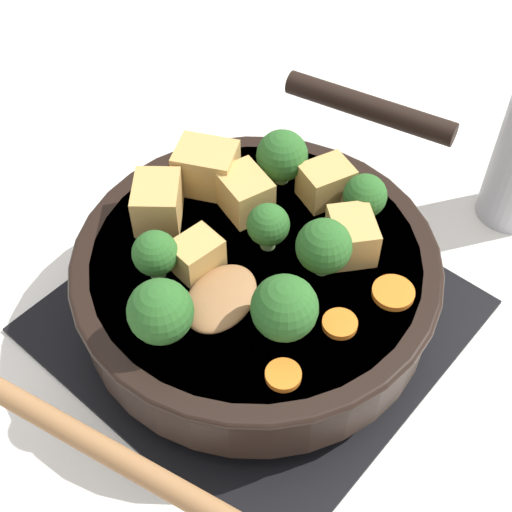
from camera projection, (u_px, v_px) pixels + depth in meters
The scene contains 21 objects.
ground_plane at pixel (256, 317), 0.63m from camera, with size 2.40×2.40×0.00m, color white.
front_burner_grate at pixel (256, 309), 0.62m from camera, with size 0.31×0.31×0.03m.
skillet_pan at pixel (258, 274), 0.58m from camera, with size 0.41×0.30×0.06m.
wooden_spoon at pixel (164, 375), 0.48m from camera, with size 0.20×0.21×0.02m.
tofu_cube_center_large at pixel (325, 182), 0.59m from camera, with size 0.04×0.03×0.03m, color tan.
tofu_cube_near_handle at pixel (352, 236), 0.55m from camera, with size 0.04×0.03×0.03m, color tan.
tofu_cube_east_chunk at pixel (158, 202), 0.58m from camera, with size 0.05×0.04×0.04m, color tan.
tofu_cube_west_chunk at pixel (206, 168), 0.60m from camera, with size 0.05×0.04×0.04m, color tan.
tofu_cube_back_piece at pixel (244, 193), 0.58m from camera, with size 0.04×0.03×0.03m, color tan.
tofu_cube_front_piece at pixel (197, 255), 0.54m from camera, with size 0.04×0.03×0.03m, color tan.
broccoli_floret_near_spoon at pixel (282, 156), 0.60m from camera, with size 0.04×0.04×0.05m.
broccoli_floret_center_top at pixel (324, 247), 0.53m from camera, with size 0.04×0.04×0.05m.
broccoli_floret_east_rim at pixel (284, 308), 0.49m from camera, with size 0.05×0.05×0.05m.
broccoli_floret_west_rim at pixel (155, 254), 0.53m from camera, with size 0.04×0.04×0.04m.
broccoli_floret_north_edge at pixel (157, 309), 0.49m from camera, with size 0.05×0.05×0.05m.
broccoli_floret_south_cluster at pixel (365, 196), 0.57m from camera, with size 0.04×0.04×0.04m.
broccoli_floret_mid_floret at pixel (272, 228), 0.55m from camera, with size 0.03×0.03×0.04m.
carrot_slice_orange_thin at pixel (283, 375), 0.49m from camera, with size 0.03×0.03×0.01m, color orange.
carrot_slice_near_center at pixel (340, 324), 0.52m from camera, with size 0.03×0.03×0.01m, color orange.
carrot_slice_edge_slice at pixel (279, 298), 0.53m from camera, with size 0.03×0.03×0.01m, color orange.
carrot_slice_under_broccoli at pixel (393, 293), 0.54m from camera, with size 0.03×0.03×0.01m, color orange.
Camera 1 is at (-0.27, -0.24, 0.51)m, focal length 50.00 mm.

